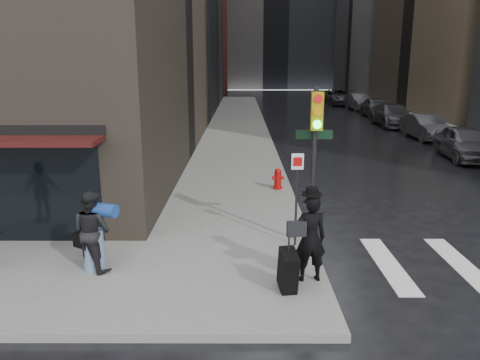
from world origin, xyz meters
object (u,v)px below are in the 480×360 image
object	(u,v)px
traffic_light	(313,147)
parked_car_5	(359,102)
parked_car_3	(392,115)
man_jeans	(92,230)
parked_car_2	(425,127)
parked_car_4	(376,107)
parked_car_6	(339,97)
man_overcoat	(306,243)
parked_car_1	(464,143)
fire_hydrant	(278,180)

from	to	relation	value
traffic_light	parked_car_5	size ratio (longest dim) A/B	0.78
traffic_light	parked_car_3	world-z (taller)	traffic_light
man_jeans	parked_car_2	bearing A→B (deg)	-97.58
man_jeans	parked_car_3	xyz separation A→B (m)	(13.63, 23.98, -0.23)
man_jeans	parked_car_4	xyz separation A→B (m)	(14.10, 29.84, -0.20)
traffic_light	parked_car_2	distance (m)	19.25
parked_car_6	parked_car_4	bearing A→B (deg)	-92.14
parked_car_5	parked_car_3	bearing A→B (deg)	-96.14
traffic_light	man_overcoat	bearing A→B (deg)	-100.77
man_jeans	parked_car_6	xyz separation A→B (m)	(13.44, 41.56, -0.16)
man_jeans	parked_car_1	size ratio (longest dim) A/B	0.38
man_overcoat	parked_car_2	size ratio (longest dim) A/B	0.45
man_jeans	parked_car_6	size ratio (longest dim) A/B	0.28
fire_hydrant	parked_car_5	bearing A→B (deg)	71.31
parked_car_3	parked_car_5	bearing A→B (deg)	87.59
parked_car_2	parked_car_5	world-z (taller)	parked_car_5
man_overcoat	traffic_light	distance (m)	2.42
parked_car_2	parked_car_5	bearing A→B (deg)	86.47
parked_car_1	parked_car_3	size ratio (longest dim) A/B	0.84
parked_car_1	parked_car_4	distance (m)	17.60
parked_car_1	parked_car_2	distance (m)	5.88
parked_car_2	parked_car_6	distance (m)	23.44
fire_hydrant	parked_car_6	world-z (taller)	parked_car_6
man_jeans	parked_car_5	distance (m)	38.41
man_jeans	parked_car_4	size ratio (longest dim) A/B	0.36
traffic_light	parked_car_2	size ratio (longest dim) A/B	0.85
parked_car_5	man_jeans	bearing A→B (deg)	-115.12
parked_car_2	parked_car_1	bearing A→B (deg)	-96.59
parked_car_5	parked_car_6	size ratio (longest dim) A/B	0.77
parked_car_2	parked_car_6	world-z (taller)	parked_car_6
man_overcoat	parked_car_5	bearing A→B (deg)	-113.31
fire_hydrant	parked_car_5	xyz separation A→B (m)	(9.91, 29.30, 0.30)
parked_car_2	parked_car_3	xyz separation A→B (m)	(-0.09, 5.86, 0.06)
man_overcoat	fire_hydrant	distance (m)	7.00
parked_car_4	man_jeans	bearing A→B (deg)	-113.92
parked_car_1	parked_car_2	size ratio (longest dim) A/B	1.03
parked_car_6	man_jeans	bearing A→B (deg)	-113.31
man_overcoat	parked_car_1	xyz separation A→B (m)	(8.99, 12.84, -0.19)
parked_car_3	traffic_light	bearing A→B (deg)	-111.37
parked_car_2	man_jeans	bearing A→B (deg)	-129.15
man_overcoat	parked_car_6	xyz separation A→B (m)	(9.19, 42.14, -0.12)
man_overcoat	fire_hydrant	world-z (taller)	man_overcoat
parked_car_1	parked_car_2	xyz separation A→B (m)	(0.47, 5.86, -0.05)
parked_car_2	parked_car_6	size ratio (longest dim) A/B	0.72
parked_car_1	fire_hydrant	bearing A→B (deg)	-141.69
man_overcoat	fire_hydrant	xyz separation A→B (m)	(0.01, 6.98, -0.48)
fire_hydrant	parked_car_4	size ratio (longest dim) A/B	0.15
man_overcoat	parked_car_1	bearing A→B (deg)	-133.02
man_jeans	parked_car_1	distance (m)	18.05
fire_hydrant	parked_car_3	xyz separation A→B (m)	(9.37, 17.58, 0.30)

